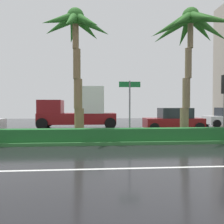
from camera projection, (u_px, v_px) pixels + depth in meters
The scene contains 9 objects.
ground_plane at pixel (123, 138), 13.93m from camera, with size 90.00×42.00×0.10m, color black.
near_lane_divider_stripe at pixel (153, 168), 6.95m from camera, with size 81.00×0.14×0.01m, color white.
median_strip at pixel (126, 138), 12.93m from camera, with size 85.50×4.00×0.15m, color #2D6B33.
median_hedge at pixel (130, 134), 11.53m from camera, with size 76.50×0.70×0.60m.
palm_tree_centre_left at pixel (76, 36), 12.21m from camera, with size 3.82×3.75×6.88m.
palm_tree_centre at pixel (191, 32), 12.47m from camera, with size 4.82×4.97×7.02m.
street_name_sign at pixel (130, 102), 11.81m from camera, with size 1.10×0.08×3.00m.
box_truck_lead at pixel (78, 110), 19.52m from camera, with size 6.40×2.64×3.46m.
car_in_traffic_second at pixel (174, 120), 17.30m from camera, with size 4.30×2.02×1.72m.
Camera 1 is at (-1.78, -4.79, 1.87)m, focal length 37.06 mm.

